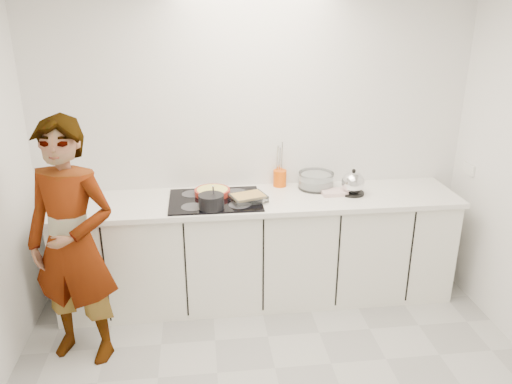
{
  "coord_description": "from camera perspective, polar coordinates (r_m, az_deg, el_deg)",
  "views": [
    {
      "loc": [
        -0.46,
        -2.42,
        2.36
      ],
      "look_at": [
        -0.05,
        1.05,
        1.05
      ],
      "focal_mm": 35.0,
      "sensor_mm": 36.0,
      "label": 1
    }
  ],
  "objects": [
    {
      "name": "kettle",
      "position": [
        4.12,
        11.01,
        0.94
      ],
      "size": [
        0.22,
        0.22,
        0.22
      ],
      "color": "black",
      "rests_on": "countertop"
    },
    {
      "name": "utensil_crock",
      "position": [
        4.25,
        2.74,
        1.59
      ],
      "size": [
        0.12,
        0.12,
        0.14
      ],
      "primitive_type": "cylinder",
      "rotation": [
        0.0,
        0.0,
        0.11
      ],
      "color": "#EE5605",
      "rests_on": "countertop"
    },
    {
      "name": "saucepan",
      "position": [
        3.76,
        -5.13,
        -1.08
      ],
      "size": [
        0.25,
        0.25,
        0.18
      ],
      "color": "black",
      "rests_on": "hob"
    },
    {
      "name": "mixing_bowl",
      "position": [
        4.22,
        6.86,
        1.25
      ],
      "size": [
        0.36,
        0.36,
        0.14
      ],
      "color": "silver",
      "rests_on": "countertop"
    },
    {
      "name": "baking_dish",
      "position": [
        3.89,
        -0.9,
        -0.63
      ],
      "size": [
        0.31,
        0.27,
        0.05
      ],
      "color": "silver",
      "rests_on": "hob"
    },
    {
      "name": "cook",
      "position": [
        3.56,
        -20.23,
        -5.66
      ],
      "size": [
        0.73,
        0.59,
        1.73
      ],
      "primitive_type": "imported",
      "rotation": [
        0.0,
        0.0,
        -0.32
      ],
      "color": "white",
      "rests_on": "floor"
    },
    {
      "name": "tart_dish",
      "position": [
        4.04,
        -5.01,
        0.04
      ],
      "size": [
        0.36,
        0.36,
        0.05
      ],
      "color": "#A22A1E",
      "rests_on": "hob"
    },
    {
      "name": "wall_back",
      "position": [
        4.18,
        -0.21,
        5.88
      ],
      "size": [
        3.6,
        0.0,
        2.6
      ],
      "primitive_type": "cube",
      "color": "white",
      "rests_on": "ground"
    },
    {
      "name": "hob",
      "position": [
        3.95,
        -4.69,
        -0.92
      ],
      "size": [
        0.72,
        0.54,
        0.01
      ],
      "primitive_type": "cube",
      "color": "black",
      "rests_on": "countertop"
    },
    {
      "name": "base_cabinets",
      "position": [
        4.19,
        0.31,
        -6.76
      ],
      "size": [
        3.2,
        0.58,
        0.87
      ],
      "primitive_type": "cube",
      "color": "white",
      "rests_on": "floor"
    },
    {
      "name": "countertop",
      "position": [
        4.0,
        0.32,
        -0.96
      ],
      "size": [
        3.24,
        0.64,
        0.04
      ],
      "primitive_type": "cube",
      "color": "white",
      "rests_on": "base_cabinets"
    },
    {
      "name": "tea_towel",
      "position": [
        4.12,
        8.88,
        -0.05
      ],
      "size": [
        0.2,
        0.15,
        0.03
      ],
      "primitive_type": "cube",
      "rotation": [
        0.0,
        0.0,
        0.03
      ],
      "color": "white",
      "rests_on": "countertop"
    }
  ]
}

